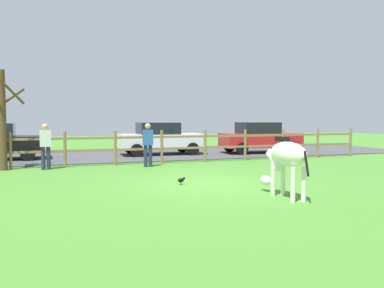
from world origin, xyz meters
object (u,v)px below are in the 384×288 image
(crow_on_grass, at_px, (181,180))
(visitor_right_of_tree, at_px, (45,144))
(visitor_left_of_tree, at_px, (148,143))
(parked_car_white, at_px, (160,138))
(parked_car_red, at_px, (260,137))
(bare_tree, at_px, (2,114))
(zebra, at_px, (286,158))

(crow_on_grass, bearing_deg, visitor_right_of_tree, 128.47)
(visitor_left_of_tree, relative_size, visitor_right_of_tree, 1.00)
(crow_on_grass, xyz_separation_m, visitor_right_of_tree, (-3.63, 4.57, 0.78))
(parked_car_white, xyz_separation_m, parked_car_red, (5.06, -0.70, 0.00))
(bare_tree, bearing_deg, visitor_right_of_tree, -10.96)
(parked_car_red, bearing_deg, visitor_right_of_tree, -163.19)
(crow_on_grass, distance_m, parked_car_red, 10.12)
(bare_tree, height_order, parked_car_red, bare_tree)
(visitor_right_of_tree, bearing_deg, parked_car_red, 16.81)
(visitor_left_of_tree, bearing_deg, crow_on_grass, -89.87)
(crow_on_grass, xyz_separation_m, parked_car_red, (6.58, 7.66, 0.72))
(zebra, xyz_separation_m, parked_car_red, (4.84, 10.20, -0.08))
(bare_tree, xyz_separation_m, zebra, (6.79, -7.39, -1.06))
(parked_car_white, bearing_deg, zebra, -88.87)
(parked_car_white, distance_m, visitor_right_of_tree, 6.40)
(visitor_left_of_tree, xyz_separation_m, visitor_right_of_tree, (-3.63, 0.38, 0.00))
(bare_tree, xyz_separation_m, parked_car_white, (6.57, 3.51, -1.14))
(visitor_right_of_tree, bearing_deg, bare_tree, 169.04)
(zebra, bearing_deg, parked_car_white, 91.13)
(zebra, xyz_separation_m, parked_car_white, (-0.21, 10.89, -0.08))
(zebra, relative_size, visitor_right_of_tree, 1.18)
(parked_car_red, bearing_deg, visitor_left_of_tree, -152.22)
(zebra, relative_size, visitor_left_of_tree, 1.18)
(crow_on_grass, bearing_deg, visitor_left_of_tree, 90.13)
(crow_on_grass, height_order, visitor_left_of_tree, visitor_left_of_tree)
(zebra, bearing_deg, parked_car_red, 64.60)
(parked_car_white, height_order, visitor_left_of_tree, visitor_left_of_tree)
(zebra, distance_m, crow_on_grass, 3.18)
(bare_tree, height_order, zebra, bare_tree)
(crow_on_grass, bearing_deg, bare_tree, 136.17)
(bare_tree, bearing_deg, parked_car_red, 13.59)
(bare_tree, height_order, visitor_right_of_tree, bare_tree)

